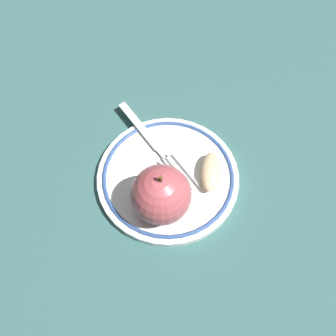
{
  "coord_description": "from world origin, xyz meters",
  "views": [
    {
      "loc": [
        0.2,
        0.17,
        0.5
      ],
      "look_at": [
        0.01,
        -0.01,
        0.04
      ],
      "focal_mm": 40.0,
      "sensor_mm": 36.0,
      "label": 1
    }
  ],
  "objects_px": {
    "apple_slice_front": "(210,172)",
    "fork": "(153,142)",
    "apple_red_whole": "(161,195)",
    "plate": "(168,177)"
  },
  "relations": [
    {
      "from": "apple_slice_front",
      "to": "fork",
      "type": "relative_size",
      "value": 0.33
    },
    {
      "from": "apple_red_whole",
      "to": "fork",
      "type": "xyz_separation_m",
      "value": [
        -0.07,
        -0.08,
        -0.04
      ]
    },
    {
      "from": "apple_red_whole",
      "to": "apple_slice_front",
      "type": "bearing_deg",
      "value": 170.34
    },
    {
      "from": "apple_red_whole",
      "to": "fork",
      "type": "height_order",
      "value": "apple_red_whole"
    },
    {
      "from": "apple_slice_front",
      "to": "plate",
      "type": "bearing_deg",
      "value": 95.2
    },
    {
      "from": "apple_red_whole",
      "to": "apple_slice_front",
      "type": "distance_m",
      "value": 0.09
    },
    {
      "from": "apple_red_whole",
      "to": "apple_slice_front",
      "type": "relative_size",
      "value": 1.43
    },
    {
      "from": "apple_slice_front",
      "to": "apple_red_whole",
      "type": "bearing_deg",
      "value": 131.57
    },
    {
      "from": "plate",
      "to": "apple_red_whole",
      "type": "bearing_deg",
      "value": 34.45
    },
    {
      "from": "apple_slice_front",
      "to": "fork",
      "type": "bearing_deg",
      "value": 62.0
    }
  ]
}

